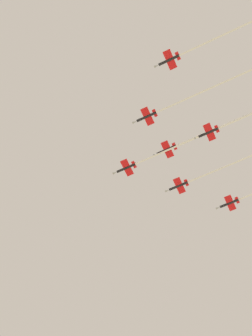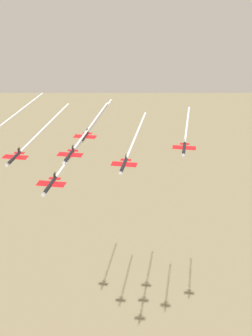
{
  "view_description": "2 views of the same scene",
  "coord_description": "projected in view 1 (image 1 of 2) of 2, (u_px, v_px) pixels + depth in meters",
  "views": [
    {
      "loc": [
        79.63,
        -37.64,
        2.87
      ],
      "look_at": [
        9.25,
        -0.91,
        196.46
      ],
      "focal_mm": 47.66,
      "sensor_mm": 36.0,
      "label": 1
    },
    {
      "loc": [
        -56.37,
        -103.12,
        255.05
      ],
      "look_at": [
        25.41,
        -16.24,
        201.8
      ],
      "focal_mm": 48.23,
      "sensor_mm": 36.0,
      "label": 2
    }
  ],
  "objects": [
    {
      "name": "jet_port_trail",
      "position": [
        243.0,
        118.0,
        199.93
      ],
      "size": [
        47.53,
        36.77,
        2.46
      ],
      "rotation": [
        0.0,
        0.0,
        2.23
      ],
      "color": "black"
    },
    {
      "name": "jet_starboard_inner",
      "position": [
        223.0,
        167.0,
        208.69
      ],
      "size": [
        58.31,
        45.03,
        2.46
      ],
      "rotation": [
        0.0,
        0.0,
        2.23
      ],
      "color": "black"
    },
    {
      "name": "jet_starboard_outer",
      "position": [
        205.0,
        43.0,
        187.02
      ],
      "size": [
        47.07,
        36.41,
        2.46
      ],
      "rotation": [
        0.0,
        0.0,
        2.23
      ],
      "color": "black"
    },
    {
      "name": "jet_port_outer",
      "position": [
        210.0,
        131.0,
        203.36
      ],
      "size": [
        56.39,
        43.56,
        2.46
      ],
      "rotation": [
        0.0,
        0.0,
        2.23
      ],
      "color": "black"
    },
    {
      "name": "jet_lead",
      "position": [
        166.0,
        151.0,
        206.0
      ],
      "size": [
        53.94,
        41.68,
        2.46
      ],
      "rotation": [
        0.0,
        0.0,
        2.23
      ],
      "color": "black"
    },
    {
      "name": "jet_port_inner",
      "position": [
        186.0,
        99.0,
        196.3
      ],
      "size": [
        51.83,
        40.06,
        2.46
      ],
      "rotation": [
        0.0,
        0.0,
        2.23
      ],
      "color": "black"
    }
  ]
}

